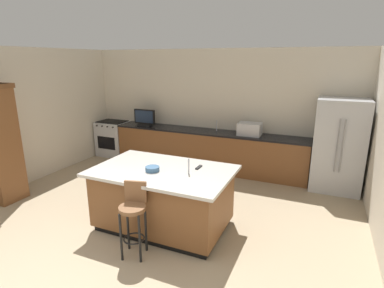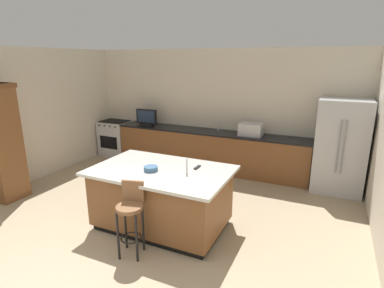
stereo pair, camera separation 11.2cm
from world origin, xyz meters
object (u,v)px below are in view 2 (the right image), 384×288
refrigerator (340,146)px  microwave (251,129)px  range_oven (116,138)px  tv_remote (197,167)px  fruit_bowl (151,169)px  kitchen_island (162,197)px  bar_stool_center (131,213)px  tv_monitor (146,118)px

refrigerator → microwave: size_ratio=3.70×
range_oven → tv_remote: (3.41, -2.39, 0.47)m
fruit_bowl → kitchen_island: bearing=49.6°
kitchen_island → range_oven: kitchen_island is taller
fruit_bowl → bar_stool_center: bearing=-82.0°
refrigerator → tv_remote: (-1.94, -2.31, 0.04)m
tv_remote → microwave: bearing=86.3°
range_oven → bar_stool_center: bearing=-49.2°
microwave → tv_monitor: tv_monitor is taller
microwave → bar_stool_center: bearing=-101.0°
kitchen_island → range_oven: bearing=138.0°
kitchen_island → tv_monitor: (-1.93, 2.61, 0.61)m
fruit_bowl → tv_monitor: bearing=123.9°
range_oven → fruit_bowl: bearing=-44.2°
microwave → tv_remote: bearing=-94.7°
kitchen_island → range_oven: (-2.96, 2.66, -0.01)m
fruit_bowl → range_oven: bearing=135.8°
microwave → fruit_bowl: bearing=-105.2°
fruit_bowl → tv_remote: bearing=34.8°
refrigerator → tv_monitor: size_ratio=3.19×
kitchen_island → microwave: size_ratio=4.21×
range_oven → tv_remote: size_ratio=5.41×
range_oven → tv_remote: 4.19m
refrigerator → fruit_bowl: (-2.49, -2.70, 0.07)m
refrigerator → fruit_bowl: bearing=-132.8°
refrigerator → tv_monitor: 4.33m
tv_monitor → tv_remote: bearing=-44.3°
tv_monitor → microwave: bearing=1.1°
kitchen_island → refrigerator: (2.40, 2.58, 0.42)m
tv_monitor → tv_remote: tv_monitor is taller
tv_monitor → refrigerator: bearing=-0.4°
bar_stool_center → fruit_bowl: (-0.09, 0.64, 0.37)m
refrigerator → bar_stool_center: bearing=-125.7°
microwave → fruit_bowl: 2.88m
refrigerator → bar_stool_center: size_ratio=1.82×
bar_stool_center → tv_remote: 1.19m
tv_monitor → tv_remote: 3.35m
tv_monitor → bar_stool_center: (1.92, -3.37, -0.50)m
kitchen_island → fruit_bowl: size_ratio=10.00×
microwave → tv_monitor: 2.59m
bar_stool_center → range_oven: bearing=116.4°
kitchen_island → tv_monitor: 3.30m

